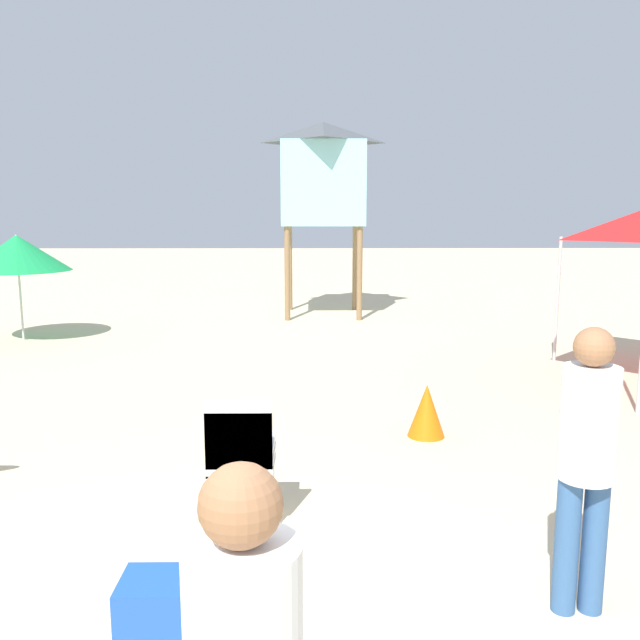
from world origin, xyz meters
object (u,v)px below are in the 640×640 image
at_px(cooler_box, 172,614).
at_px(traffic_cone_near, 427,410).
at_px(lifeguard_tower, 323,174).
at_px(lifeguard_near_left, 587,452).
at_px(stacked_plastic_chairs, 241,450).
at_px(beach_umbrella_left, 17,253).

bearing_deg(cooler_box, traffic_cone_near, 60.00).
bearing_deg(lifeguard_tower, traffic_cone_near, -83.41).
xyz_separation_m(lifeguard_near_left, cooler_box, (-2.32, -0.32, -0.78)).
xyz_separation_m(stacked_plastic_chairs, beach_umbrella_left, (-4.79, 7.29, 1.00)).
height_order(stacked_plastic_chairs, lifeguard_tower, lifeguard_tower).
relative_size(traffic_cone_near, cooler_box, 1.02).
height_order(stacked_plastic_chairs, traffic_cone_near, stacked_plastic_chairs).
bearing_deg(lifeguard_tower, cooler_box, -94.89).
bearing_deg(cooler_box, lifeguard_near_left, 7.77).
height_order(lifeguard_tower, cooler_box, lifeguard_tower).
bearing_deg(lifeguard_tower, stacked_plastic_chairs, -94.27).
height_order(stacked_plastic_chairs, cooler_box, stacked_plastic_chairs).
bearing_deg(cooler_box, stacked_plastic_chairs, 80.59).
distance_m(lifeguard_near_left, lifeguard_tower, 11.62).
bearing_deg(traffic_cone_near, beach_umbrella_left, 140.88).
distance_m(lifeguard_near_left, beach_umbrella_left, 10.84).
bearing_deg(traffic_cone_near, lifeguard_near_left, -83.18).
bearing_deg(cooler_box, beach_umbrella_left, 117.73).
distance_m(lifeguard_tower, traffic_cone_near, 8.81).
xyz_separation_m(beach_umbrella_left, cooler_box, (4.56, -8.68, -1.40)).
bearing_deg(lifeguard_near_left, beach_umbrella_left, 129.45).
relative_size(stacked_plastic_chairs, traffic_cone_near, 1.83).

